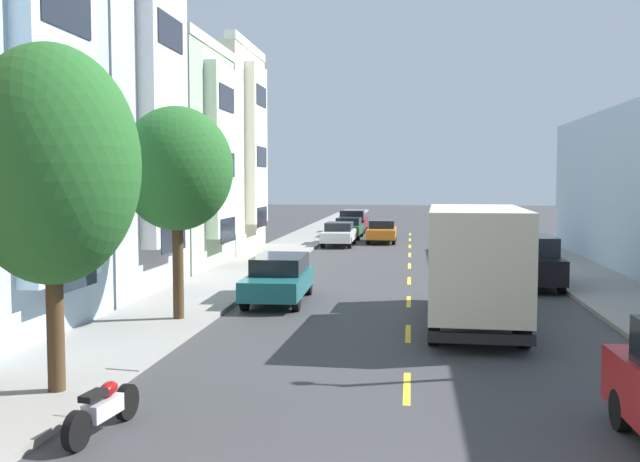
{
  "coord_description": "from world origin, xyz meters",
  "views": [
    {
      "loc": [
        0.05,
        -6.76,
        4.01
      ],
      "look_at": [
        -3.09,
        18.05,
        2.24
      ],
      "focal_mm": 40.44,
      "sensor_mm": 36.0,
      "label": 1
    }
  ],
  "objects_px": {
    "parked_wagon_teal": "(279,277)",
    "parked_pickup_burgundy": "(353,222)",
    "parked_sedan_white": "(339,234)",
    "moving_orange_sedan": "(382,231)",
    "parked_suv_black": "(530,261)",
    "street_tree_nearest": "(51,166)",
    "parked_pickup_navy": "(470,223)",
    "parked_sedan_forest": "(349,227)",
    "street_tree_second": "(177,169)",
    "delivery_box_truck": "(474,258)",
    "parked_pickup_sky": "(497,242)",
    "parked_motorcycle": "(103,408)"
  },
  "relations": [
    {
      "from": "street_tree_second",
      "to": "parked_pickup_burgundy",
      "type": "height_order",
      "value": "street_tree_second"
    },
    {
      "from": "parked_suv_black",
      "to": "street_tree_nearest",
      "type": "bearing_deg",
      "value": -125.33
    },
    {
      "from": "parked_wagon_teal",
      "to": "parked_pickup_burgundy",
      "type": "relative_size",
      "value": 0.89
    },
    {
      "from": "parked_suv_black",
      "to": "parked_pickup_navy",
      "type": "bearing_deg",
      "value": 90.29
    },
    {
      "from": "parked_sedan_forest",
      "to": "parked_wagon_teal",
      "type": "bearing_deg",
      "value": -90.09
    },
    {
      "from": "parked_suv_black",
      "to": "parked_motorcycle",
      "type": "relative_size",
      "value": 2.35
    },
    {
      "from": "parked_pickup_navy",
      "to": "parked_suv_black",
      "type": "height_order",
      "value": "parked_suv_black"
    },
    {
      "from": "parked_sedan_white",
      "to": "parked_suv_black",
      "type": "bearing_deg",
      "value": -61.07
    },
    {
      "from": "street_tree_second",
      "to": "parked_pickup_sky",
      "type": "distance_m",
      "value": 21.61
    },
    {
      "from": "street_tree_nearest",
      "to": "parked_pickup_burgundy",
      "type": "height_order",
      "value": "street_tree_nearest"
    },
    {
      "from": "street_tree_nearest",
      "to": "parked_motorcycle",
      "type": "distance_m",
      "value": 4.53
    },
    {
      "from": "parked_motorcycle",
      "to": "street_tree_second",
      "type": "bearing_deg",
      "value": 100.73
    },
    {
      "from": "parked_suv_black",
      "to": "moving_orange_sedan",
      "type": "bearing_deg",
      "value": 108.65
    },
    {
      "from": "parked_sedan_white",
      "to": "parked_wagon_teal",
      "type": "relative_size",
      "value": 0.95
    },
    {
      "from": "parked_pickup_sky",
      "to": "parked_suv_black",
      "type": "distance_m",
      "value": 10.0
    },
    {
      "from": "delivery_box_truck",
      "to": "parked_sedan_forest",
      "type": "bearing_deg",
      "value": 101.6
    },
    {
      "from": "parked_pickup_sky",
      "to": "parked_pickup_navy",
      "type": "bearing_deg",
      "value": 90.36
    },
    {
      "from": "parked_suv_black",
      "to": "parked_motorcycle",
      "type": "height_order",
      "value": "parked_suv_black"
    },
    {
      "from": "delivery_box_truck",
      "to": "parked_sedan_white",
      "type": "distance_m",
      "value": 24.33
    },
    {
      "from": "parked_pickup_navy",
      "to": "parked_sedan_forest",
      "type": "bearing_deg",
      "value": -151.06
    },
    {
      "from": "parked_wagon_teal",
      "to": "parked_sedan_white",
      "type": "bearing_deg",
      "value": 90.15
    },
    {
      "from": "parked_sedan_white",
      "to": "street_tree_nearest",
      "type": "bearing_deg",
      "value": -93.82
    },
    {
      "from": "parked_sedan_white",
      "to": "moving_orange_sedan",
      "type": "xyz_separation_m",
      "value": [
        2.51,
        2.72,
        0.0
      ]
    },
    {
      "from": "parked_wagon_teal",
      "to": "parked_pickup_navy",
      "type": "height_order",
      "value": "parked_pickup_navy"
    },
    {
      "from": "street_tree_nearest",
      "to": "parked_sedan_white",
      "type": "bearing_deg",
      "value": 86.18
    },
    {
      "from": "parked_sedan_forest",
      "to": "parked_pickup_navy",
      "type": "relative_size",
      "value": 0.85
    },
    {
      "from": "parked_sedan_white",
      "to": "parked_pickup_burgundy",
      "type": "height_order",
      "value": "parked_pickup_burgundy"
    },
    {
      "from": "street_tree_nearest",
      "to": "parked_sedan_forest",
      "type": "relative_size",
      "value": 1.4
    },
    {
      "from": "street_tree_nearest",
      "to": "moving_orange_sedan",
      "type": "relative_size",
      "value": 1.41
    },
    {
      "from": "parked_wagon_teal",
      "to": "parked_suv_black",
      "type": "distance_m",
      "value": 9.82
    },
    {
      "from": "street_tree_nearest",
      "to": "parked_pickup_sky",
      "type": "relative_size",
      "value": 1.19
    },
    {
      "from": "parked_wagon_teal",
      "to": "parked_sedan_forest",
      "type": "bearing_deg",
      "value": 89.91
    },
    {
      "from": "parked_pickup_sky",
      "to": "parked_pickup_navy",
      "type": "relative_size",
      "value": 1.0
    },
    {
      "from": "parked_sedan_forest",
      "to": "parked_pickup_sky",
      "type": "xyz_separation_m",
      "value": [
        8.69,
        -11.7,
        0.08
      ]
    },
    {
      "from": "street_tree_second",
      "to": "parked_sedan_forest",
      "type": "xyz_separation_m",
      "value": [
        2.18,
        30.06,
        -3.56
      ]
    },
    {
      "from": "parked_pickup_sky",
      "to": "street_tree_second",
      "type": "bearing_deg",
      "value": -120.62
    },
    {
      "from": "parked_suv_black",
      "to": "moving_orange_sedan",
      "type": "xyz_separation_m",
      "value": [
        -6.3,
        18.66,
        -0.24
      ]
    },
    {
      "from": "parked_sedan_white",
      "to": "moving_orange_sedan",
      "type": "relative_size",
      "value": 1.0
    },
    {
      "from": "street_tree_second",
      "to": "parked_sedan_forest",
      "type": "height_order",
      "value": "street_tree_second"
    },
    {
      "from": "street_tree_nearest",
      "to": "parked_pickup_burgundy",
      "type": "bearing_deg",
      "value": 87.26
    },
    {
      "from": "parked_pickup_sky",
      "to": "parked_pickup_burgundy",
      "type": "bearing_deg",
      "value": 116.84
    },
    {
      "from": "street_tree_nearest",
      "to": "parked_suv_black",
      "type": "relative_size",
      "value": 1.31
    },
    {
      "from": "parked_suv_black",
      "to": "parked_motorcycle",
      "type": "bearing_deg",
      "value": -118.44
    },
    {
      "from": "street_tree_second",
      "to": "parked_pickup_burgundy",
      "type": "distance_m",
      "value": 36.01
    },
    {
      "from": "street_tree_second",
      "to": "parked_pickup_navy",
      "type": "distance_m",
      "value": 36.59
    },
    {
      "from": "parked_wagon_teal",
      "to": "parked_suv_black",
      "type": "relative_size",
      "value": 0.98
    },
    {
      "from": "delivery_box_truck",
      "to": "parked_suv_black",
      "type": "distance_m",
      "value": 8.1
    },
    {
      "from": "street_tree_nearest",
      "to": "moving_orange_sedan",
      "type": "height_order",
      "value": "street_tree_nearest"
    },
    {
      "from": "parked_pickup_navy",
      "to": "moving_orange_sedan",
      "type": "xyz_separation_m",
      "value": [
        -6.16,
        -7.78,
        -0.08
      ]
    },
    {
      "from": "delivery_box_truck",
      "to": "parked_pickup_navy",
      "type": "relative_size",
      "value": 1.52
    }
  ]
}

